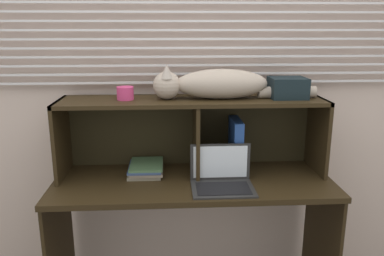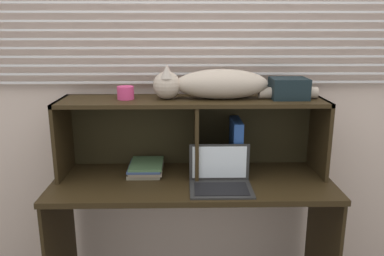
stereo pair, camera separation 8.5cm
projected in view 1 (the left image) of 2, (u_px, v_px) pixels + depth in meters
name	position (u px, v px, depth m)	size (l,w,h in m)	color
back_panel_with_blinds	(190.00, 81.00, 2.34)	(4.40, 0.08, 2.50)	beige
desk	(193.00, 203.00, 2.19)	(1.53, 0.57, 0.76)	black
hutch_shelf_unit	(192.00, 120.00, 2.21)	(1.47, 0.34, 0.43)	black
cat	(215.00, 84.00, 2.13)	(0.90, 0.19, 0.19)	#B5A493
laptop	(222.00, 179.00, 2.05)	(0.32, 0.24, 0.21)	#292929
binder_upright	(235.00, 146.00, 2.23)	(0.05, 0.23, 0.31)	#22448E
book_stack	(146.00, 168.00, 2.23)	(0.20, 0.25, 0.06)	gray
small_basket	(125.00, 93.00, 2.12)	(0.09, 0.09, 0.07)	#D33C76
storage_box	(288.00, 88.00, 2.16)	(0.20, 0.17, 0.11)	black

